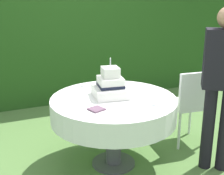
# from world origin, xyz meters

# --- Properties ---
(ground_plane) EXTENTS (20.00, 20.00, 0.00)m
(ground_plane) POSITION_xyz_m (0.00, 0.00, 0.00)
(ground_plane) COLOR #547A3D
(foliage_hedge) EXTENTS (6.46, 0.67, 2.47)m
(foliage_hedge) POSITION_xyz_m (0.00, 2.29, 1.23)
(foliage_hedge) COLOR #234C19
(foliage_hedge) RESTS_ON ground_plane
(cake_table) EXTENTS (1.24, 1.24, 0.72)m
(cake_table) POSITION_xyz_m (0.00, 0.00, 0.61)
(cake_table) COLOR #4C4C51
(cake_table) RESTS_ON ground_plane
(wedding_cake) EXTENTS (0.37, 0.37, 0.39)m
(wedding_cake) POSITION_xyz_m (-0.01, 0.06, 0.83)
(wedding_cake) COLOR white
(wedding_cake) RESTS_ON cake_table
(serving_plate_near) EXTENTS (0.14, 0.14, 0.01)m
(serving_plate_near) POSITION_xyz_m (0.31, -0.31, 0.73)
(serving_plate_near) COLOR white
(serving_plate_near) RESTS_ON cake_table
(serving_plate_far) EXTENTS (0.14, 0.14, 0.01)m
(serving_plate_far) POSITION_xyz_m (-0.11, 0.48, 0.73)
(serving_plate_far) COLOR white
(serving_plate_far) RESTS_ON cake_table
(napkin_stack) EXTENTS (0.15, 0.15, 0.01)m
(napkin_stack) POSITION_xyz_m (-0.26, -0.23, 0.73)
(napkin_stack) COLOR #6B4C60
(napkin_stack) RESTS_ON cake_table
(garden_chair) EXTENTS (0.44, 0.44, 0.89)m
(garden_chair) POSITION_xyz_m (0.97, 0.06, 0.54)
(garden_chair) COLOR white
(garden_chair) RESTS_ON ground_plane
(standing_person) EXTENTS (0.41, 0.37, 1.60)m
(standing_person) POSITION_xyz_m (0.90, -0.46, 0.93)
(standing_person) COLOR black
(standing_person) RESTS_ON ground_plane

